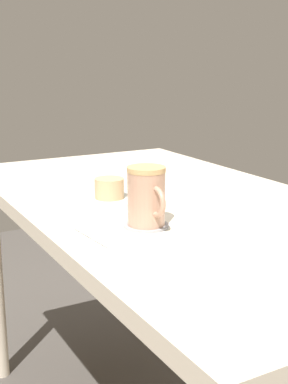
{
  "coord_description": "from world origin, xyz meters",
  "views": [
    {
      "loc": [
        1.07,
        -0.68,
        1.09
      ],
      "look_at": [
        0.07,
        -0.12,
        0.79
      ],
      "focal_mm": 50.0,
      "sensor_mm": 36.0,
      "label": 1
    }
  ],
  "objects": [
    {
      "name": "placemat",
      "position": [
        0.07,
        -0.16,
        0.75
      ],
      "size": [
        0.39,
        0.34,
        0.0
      ],
      "primitive_type": "cube",
      "color": "silver",
      "rests_on": "dining_table"
    },
    {
      "name": "coffee_coaster",
      "position": [
        0.16,
        -0.17,
        0.75
      ],
      "size": [
        0.09,
        0.09,
        0.0
      ],
      "primitive_type": "cylinder",
      "color": "#99999E",
      "rests_on": "placemat"
    },
    {
      "name": "pastry_plate",
      "position": [
        -0.04,
        -0.15,
        0.75
      ],
      "size": [
        0.16,
        0.16,
        0.01
      ],
      "primitive_type": "cylinder",
      "color": "silver",
      "rests_on": "placemat"
    },
    {
      "name": "coffee_mug",
      "position": [
        0.17,
        -0.17,
        0.81
      ],
      "size": [
        0.11,
        0.08,
        0.12
      ],
      "color": "tan",
      "rests_on": "coffee_coaster"
    },
    {
      "name": "pastry",
      "position": [
        -0.04,
        -0.15,
        0.78
      ],
      "size": [
        0.07,
        0.07,
        0.05
      ],
      "primitive_type": "cylinder",
      "color": "tan",
      "rests_on": "pastry_plate"
    },
    {
      "name": "dining_table",
      "position": [
        0.0,
        0.0,
        0.66
      ],
      "size": [
        1.36,
        0.72,
        0.74
      ],
      "color": "beige",
      "rests_on": "ground_plane"
    },
    {
      "name": "teaspoon",
      "position": [
        0.18,
        -0.3,
        0.75
      ],
      "size": [
        0.13,
        0.02,
        0.01
      ],
      "primitive_type": "cylinder",
      "rotation": [
        0.0,
        1.57,
        0.08
      ],
      "color": "silver",
      "rests_on": "placemat"
    }
  ]
}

